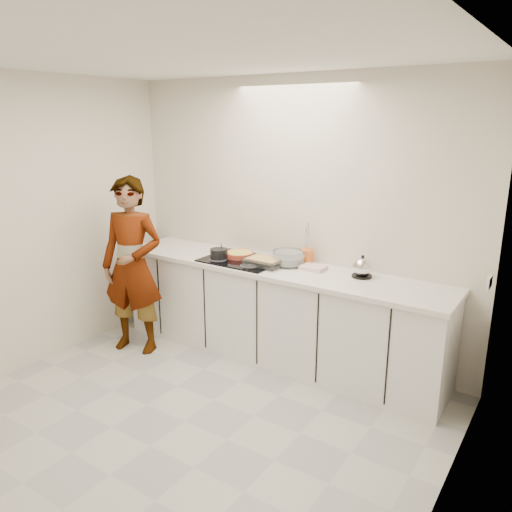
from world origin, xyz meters
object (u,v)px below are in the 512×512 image
Objects in this scene: saucepan at (219,254)px; mixing_bowl at (288,258)px; hob at (242,260)px; cook at (132,266)px; baking_dish at (264,261)px; tart_dish at (239,254)px; kettle at (362,268)px; utensil_crock at (307,257)px.

saucepan is 0.61× the size of mixing_bowl.
hob is at bearing 26.03° from saucepan.
cook is at bearing -145.29° from saucepan.
cook reaches higher than saucepan.
baking_dish is at bearing 6.92° from saucepan.
tart_dish is 0.37m from baking_dish.
kettle reaches higher than tart_dish.
hob is at bearing -164.92° from mixing_bowl.
tart_dish is 0.21× the size of cook.
mixing_bowl is at bearing 18.67° from saucepan.
baking_dish is at bearing 7.36° from cook.
kettle is 2.15m from cook.
hob is at bearing -157.76° from utensil_crock.
mixing_bowl is (0.64, 0.22, 0.00)m from saucepan.
mixing_bowl is (0.51, 0.06, 0.02)m from tart_dish.
hob is 0.46m from mixing_bowl.
cook reaches higher than hob.
cook is at bearing -142.08° from tart_dish.
mixing_bowl reaches higher than baking_dish.
utensil_crock is at bearing 11.74° from cook.
cook reaches higher than baking_dish.
hob is 2.22× the size of baking_dish.
kettle is at bearing 2.45° from cook.
tart_dish is at bearing 20.72° from cook.
tart_dish is 0.67m from utensil_crock.
kettle is at bearing 7.60° from hob.
mixing_bowl reaches higher than tart_dish.
kettle reaches higher than baking_dish.
tart_dish is at bearing 140.37° from hob.
baking_dish is 2.29× the size of utensil_crock.
kettle is 0.13× the size of cook.
utensil_crock is (0.64, 0.17, 0.03)m from tart_dish.
tart_dish is (-0.07, 0.06, 0.03)m from hob.
baking_dish is 1.46× the size of kettle.
baking_dish is (0.28, -0.04, 0.04)m from hob.
utensil_crock is at bearing 171.77° from kettle.
baking_dish is 0.23m from mixing_bowl.
cook is at bearing -151.06° from utensil_crock.
kettle reaches higher than mixing_bowl.
hob is 5.07× the size of utensil_crock.
hob is 1.05m from cook.
saucepan reaches higher than mixing_bowl.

